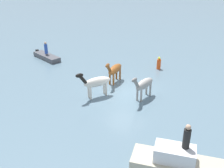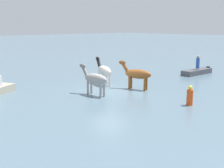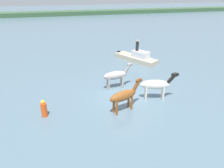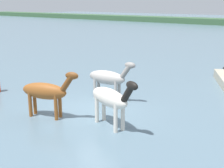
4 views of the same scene
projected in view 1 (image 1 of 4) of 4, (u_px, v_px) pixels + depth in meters
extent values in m
plane|color=slate|center=(125.00, 93.00, 18.87)|extent=(211.48, 211.48, 0.00)
ellipsoid|color=brown|center=(115.00, 69.00, 20.20)|extent=(2.07, 1.17, 0.67)
cylinder|color=brown|center=(113.00, 79.00, 19.88)|extent=(0.15, 0.15, 1.10)
cylinder|color=brown|center=(110.00, 78.00, 20.01)|extent=(0.15, 0.15, 1.10)
cylinder|color=brown|center=(120.00, 73.00, 20.84)|extent=(0.15, 0.15, 1.10)
cylinder|color=brown|center=(116.00, 73.00, 20.98)|extent=(0.15, 0.15, 1.10)
cylinder|color=brown|center=(109.00, 68.00, 19.16)|extent=(0.65, 0.41, 0.73)
ellipsoid|color=brown|center=(107.00, 66.00, 18.87)|extent=(0.59, 0.39, 0.29)
ellipsoid|color=#9E9993|center=(144.00, 84.00, 17.72)|extent=(2.01, 0.77, 0.66)
cylinder|color=#9E9993|center=(141.00, 95.00, 17.45)|extent=(0.14, 0.14, 1.09)
cylinder|color=#9E9993|center=(137.00, 93.00, 17.63)|extent=(0.14, 0.14, 1.09)
cylinder|color=#9E9993|center=(150.00, 89.00, 18.28)|extent=(0.14, 0.14, 1.09)
cylinder|color=#9E9993|center=(147.00, 87.00, 18.46)|extent=(0.14, 0.14, 1.09)
cylinder|color=slate|center=(136.00, 83.00, 16.81)|extent=(0.62, 0.29, 0.72)
ellipsoid|color=slate|center=(134.00, 80.00, 16.54)|extent=(0.56, 0.28, 0.29)
ellipsoid|color=silver|center=(97.00, 82.00, 17.93)|extent=(2.12, 1.14, 0.68)
cylinder|color=silver|center=(91.00, 92.00, 17.77)|extent=(0.15, 0.15, 1.12)
cylinder|color=silver|center=(89.00, 90.00, 18.03)|extent=(0.15, 0.15, 1.12)
cylinder|color=silver|center=(106.00, 88.00, 18.31)|extent=(0.15, 0.15, 1.12)
cylinder|color=silver|center=(104.00, 86.00, 18.57)|extent=(0.15, 0.15, 1.12)
cylinder|color=black|center=(83.00, 79.00, 17.27)|extent=(0.66, 0.40, 0.75)
ellipsoid|color=black|center=(79.00, 76.00, 17.05)|extent=(0.60, 0.38, 0.30)
cube|color=#4C4C51|center=(47.00, 58.00, 25.62)|extent=(1.07, 3.54, 0.61)
cube|color=black|center=(37.00, 53.00, 26.81)|extent=(0.29, 0.25, 0.66)
cube|color=#B7AD93|center=(187.00, 168.00, 11.64)|extent=(3.61, 5.09, 0.65)
cube|color=silver|center=(175.00, 154.00, 11.52)|extent=(1.72, 2.06, 0.70)
cylinder|color=#2D51B2|center=(46.00, 49.00, 25.30)|extent=(0.32, 0.32, 0.95)
sphere|color=tan|center=(45.00, 43.00, 25.05)|extent=(0.24, 0.24, 0.24)
cylinder|color=black|center=(187.00, 139.00, 11.17)|extent=(0.32, 0.32, 0.95)
sphere|color=tan|center=(188.00, 127.00, 10.92)|extent=(0.24, 0.24, 0.24)
cylinder|color=#E54C19|center=(159.00, 64.00, 23.05)|extent=(0.36, 0.36, 0.90)
sphere|color=yellow|center=(159.00, 58.00, 22.82)|extent=(0.24, 0.24, 0.24)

